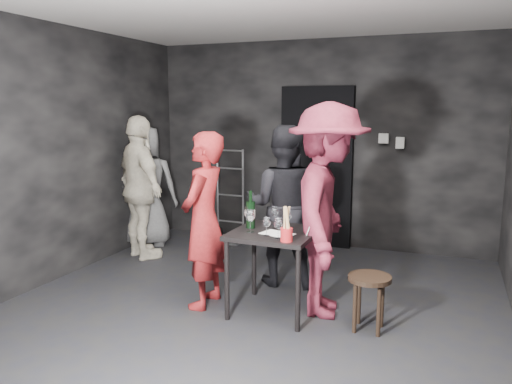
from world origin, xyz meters
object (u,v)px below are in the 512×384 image
at_px(woman_black, 283,197).
at_px(stool, 369,287).
at_px(bystander_grey, 147,182).
at_px(hand_truck, 229,225).
at_px(server_red, 204,213).
at_px(man_maroon, 328,183).
at_px(bystander_cream, 140,176).
at_px(wine_bottle, 251,214).
at_px(tasting_table, 274,242).
at_px(breadstick_cup, 287,225).

bearing_deg(woman_black, stool, 133.63).
bearing_deg(bystander_grey, hand_truck, -171.76).
relative_size(server_red, bystander_grey, 1.03).
bearing_deg(server_red, man_maroon, 99.13).
xyz_separation_m(bystander_cream, bystander_grey, (-0.25, 0.51, -0.16)).
bearing_deg(man_maroon, wine_bottle, 90.78).
distance_m(woman_black, wine_bottle, 0.72).
relative_size(hand_truck, bystander_grey, 0.75).
height_order(man_maroon, bystander_cream, man_maroon).
bearing_deg(hand_truck, server_red, -68.65).
height_order(tasting_table, woman_black, woman_black).
distance_m(tasting_table, bystander_grey, 2.74).
xyz_separation_m(server_red, woman_black, (0.49, 0.83, 0.04)).
bearing_deg(breadstick_cup, woman_black, 109.79).
bearing_deg(woman_black, bystander_grey, -26.24).
xyz_separation_m(hand_truck, breadstick_cup, (1.58, -2.33, 0.66)).
height_order(tasting_table, bystander_cream, bystander_cream).
bearing_deg(woman_black, server_red, 52.00).
relative_size(man_maroon, wine_bottle, 6.89).
bearing_deg(wine_bottle, bystander_cream, 152.93).
xyz_separation_m(hand_truck, tasting_table, (1.37, -2.05, 0.42)).
distance_m(stool, breadstick_cup, 0.86).
distance_m(hand_truck, man_maroon, 2.79).
bearing_deg(hand_truck, tasting_table, -53.44).
relative_size(woman_black, man_maroon, 0.78).
relative_size(bystander_cream, wine_bottle, 5.88).
distance_m(woman_black, breadstick_cup, 1.10).
bearing_deg(breadstick_cup, stool, 17.51).
distance_m(hand_truck, breadstick_cup, 2.89).
bearing_deg(server_red, tasting_table, 94.20).
bearing_deg(woman_black, bystander_cream, -14.05).
bearing_deg(bystander_cream, hand_truck, -89.55).
bearing_deg(woman_black, hand_truck, -54.62).
distance_m(server_red, man_maroon, 1.16).
height_order(bystander_cream, wine_bottle, bystander_cream).
xyz_separation_m(man_maroon, bystander_grey, (-2.74, 1.32, -0.33)).
distance_m(bystander_cream, bystander_grey, 0.59).
bearing_deg(server_red, breadstick_cup, 73.90).
xyz_separation_m(bystander_cream, wine_bottle, (1.81, -0.93, -0.13)).
bearing_deg(man_maroon, hand_truck, 35.01).
xyz_separation_m(man_maroon, wine_bottle, (-0.68, -0.11, -0.30)).
relative_size(hand_truck, breadstick_cup, 4.08).
bearing_deg(wine_bottle, bystander_grey, 145.18).
bearing_deg(hand_truck, stool, -40.86).
bearing_deg(bystander_grey, wine_bottle, 121.59).
xyz_separation_m(woman_black, breadstick_cup, (0.37, -1.03, -0.03)).
bearing_deg(bystander_cream, tasting_table, -172.64).
relative_size(bystander_cream, bystander_grey, 1.18).
height_order(hand_truck, bystander_grey, bystander_grey).
bearing_deg(tasting_table, breadstick_cup, -54.09).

